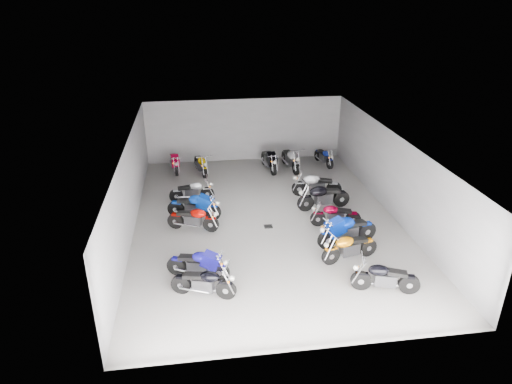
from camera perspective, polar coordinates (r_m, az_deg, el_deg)
The scene contains 22 objects.
ground at distance 17.74m, azimuth 1.28°, elevation -3.58°, with size 14.00×14.00×0.00m, color gray.
wall_back at distance 23.60m, azimuth -1.42°, elevation 7.76°, with size 10.00×0.10×3.20m, color gray.
wall_left at distance 17.03m, azimuth -15.51°, elevation 0.23°, with size 0.10×14.00×3.20m, color gray.
wall_right at distance 18.49m, azimuth 16.82°, elevation 1.98°, with size 0.10×14.00×3.20m, color gray.
ceiling at distance 16.49m, azimuth 1.38°, elevation 6.38°, with size 10.00×14.00×0.04m, color black.
drain_grate at distance 17.30m, azimuth 1.55°, elevation -4.32°, with size 0.32×0.32×0.01m, color black.
motorcycle_left_a at distance 13.52m, azimuth -6.52°, elevation -11.15°, with size 1.90×0.78×0.87m.
motorcycle_left_b at distance 14.30m, azimuth -7.19°, elevation -8.95°, with size 1.94×0.87×0.89m.
motorcycle_left_d at distance 17.01m, azimuth -7.81°, elevation -3.30°, with size 1.91×0.78×0.87m.
motorcycle_left_e at distance 17.84m, azimuth -7.68°, elevation -1.78°, with size 2.08×0.85×0.95m.
motorcycle_left_f at distance 19.35m, azimuth -7.99°, elevation 0.12°, with size 1.88×0.38×0.83m.
motorcycle_right_a at distance 14.13m, azimuth 15.77°, elevation -10.24°, with size 1.97×0.67×0.88m.
motorcycle_right_b at distance 15.35m, azimuth 11.57°, elevation -6.76°, with size 2.02×0.63×0.90m.
motorcycle_right_c at distance 16.20m, azimuth 11.28°, elevation -4.73°, with size 2.27×0.72×1.01m.
motorcycle_right_d at distance 17.39m, azimuth 9.85°, elevation -2.85°, with size 1.91×0.49×0.84m.
motorcycle_right_e at distance 18.63m, azimuth 8.38°, elevation -0.58°, with size 2.25×0.54×0.99m.
motorcycle_right_f at distance 19.77m, azimuth 7.53°, elevation 0.89°, with size 2.15×0.56×0.95m.
motorcycle_back_a at distance 22.72m, azimuth -10.16°, elevation 3.74°, with size 0.48×1.99×0.88m.
motorcycle_back_b at distance 22.21m, azimuth -6.92°, elevation 3.48°, with size 0.61×1.98×0.88m.
motorcycle_back_d at distance 22.48m, azimuth 1.65°, elevation 4.03°, with size 0.52×2.18×0.96m.
motorcycle_back_e at distance 22.63m, azimuth 4.36°, elevation 4.15°, with size 0.54×2.25×0.99m.
motorcycle_back_f at distance 23.44m, azimuth 8.52°, elevation 4.41°, with size 0.53×1.83×0.81m.
Camera 1 is at (-2.58, -15.50, 8.25)m, focal length 32.00 mm.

